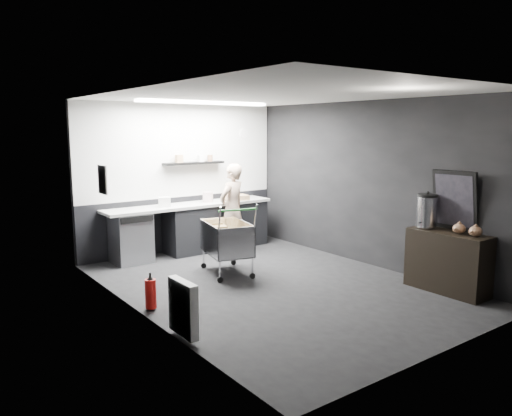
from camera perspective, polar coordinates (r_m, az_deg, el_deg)
floor at (r=7.32m, az=1.96°, el=-8.79°), size 5.50×5.50×0.00m
ceiling at (r=6.99m, az=2.08°, el=12.79°), size 5.50×5.50×0.00m
wall_back at (r=9.33m, az=-8.56°, el=3.44°), size 5.50×0.00×5.50m
wall_front at (r=5.19m, az=21.24°, el=-1.47°), size 5.50×0.00×5.50m
wall_left at (r=6.01m, az=-13.11°, el=0.27°), size 0.00×5.50×5.50m
wall_right at (r=8.41m, az=12.77°, el=2.72°), size 0.00×5.50×5.50m
kitchen_wall_panel at (r=9.28m, az=-8.57°, el=6.51°), size 3.95×0.02×1.70m
dado_panel at (r=9.43m, az=-8.38°, el=-1.71°), size 3.95×0.02×1.00m
floating_shelf at (r=9.29m, az=-7.12°, el=5.12°), size 1.20×0.22×0.04m
wall_clock at (r=9.99m, az=-1.40°, el=8.50°), size 0.20×0.03×0.20m
poster at (r=7.19m, az=-17.15°, el=3.12°), size 0.02×0.30×0.40m
poster_red_band at (r=7.19m, az=-17.14°, el=3.68°), size 0.02×0.22×0.10m
radiator at (r=5.49m, az=-8.33°, el=-11.22°), size 0.10×0.50×0.60m
ceiling_strip at (r=8.51m, az=-5.86°, el=11.87°), size 2.40×0.20×0.04m
prep_counter at (r=9.23m, az=-6.72°, el=-2.17°), size 3.20×0.61×0.90m
person at (r=9.04m, az=-2.74°, el=-0.07°), size 0.69×0.55×1.63m
shopping_cart at (r=7.77m, az=-3.38°, el=-3.74°), size 0.82×1.13×1.10m
sideboard at (r=7.42m, az=20.97°, el=-4.86°), size 0.48×1.12×1.68m
fire_extinguisher at (r=6.44m, az=-11.95°, el=-9.44°), size 0.14×0.14×0.46m
cardboard_box at (r=9.54m, az=-2.34°, el=1.21°), size 0.51×0.42×0.09m
pink_tub at (r=9.26m, az=-5.52°, el=1.25°), size 0.19×0.19×0.19m
white_container at (r=8.79m, az=-10.42°, el=0.68°), size 0.24×0.21×0.17m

